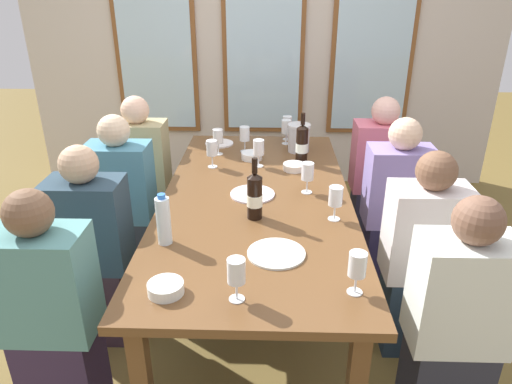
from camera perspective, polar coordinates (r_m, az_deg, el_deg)
ground_plane at (r=2.95m, az=0.03°, el=-13.67°), size 12.00×12.00×0.00m
back_wall_with_windows at (r=4.32m, az=0.94°, el=19.54°), size 4.22×0.10×2.90m
dining_table at (r=2.59m, az=0.04°, el=-1.97°), size 1.02×2.14×0.74m
white_plate_0 at (r=2.05m, az=2.47°, el=-7.42°), size 0.25×0.25×0.01m
white_plate_1 at (r=3.40m, az=-4.47°, el=5.88°), size 0.20×0.20×0.01m
white_plate_2 at (r=2.58m, az=-0.43°, el=-0.25°), size 0.24×0.24×0.01m
metal_pitcher at (r=3.23m, az=5.20°, el=6.56°), size 0.16×0.16×0.19m
wine_bottle_0 at (r=3.01m, az=5.57°, el=5.81°), size 0.08×0.08×0.33m
wine_bottle_1 at (r=2.29m, az=-0.26°, el=-0.45°), size 0.08×0.08×0.31m
tasting_bowl_0 at (r=3.09m, az=-0.53°, el=4.41°), size 0.14×0.14×0.05m
tasting_bowl_1 at (r=2.92m, az=4.60°, el=3.06°), size 0.13×0.13×0.04m
tasting_bowl_2 at (r=1.84m, az=-10.87°, el=-11.35°), size 0.14×0.14×0.04m
water_bottle at (r=2.12m, az=-11.12°, el=-3.38°), size 0.06×0.06×0.24m
wine_glass_0 at (r=2.94m, az=-5.36°, el=5.16°), size 0.07×0.07×0.17m
wine_glass_1 at (r=3.36m, az=3.69°, el=7.81°), size 0.07×0.07×0.17m
wine_glass_2 at (r=1.72m, az=-2.40°, el=-9.75°), size 0.07×0.07×0.17m
wine_glass_3 at (r=3.46m, az=3.80°, el=8.28°), size 0.07×0.07×0.17m
wine_glass_4 at (r=3.20m, az=-1.38°, el=6.98°), size 0.07×0.07×0.17m
wine_glass_5 at (r=3.16m, az=-4.62°, el=6.58°), size 0.07×0.07×0.17m
wine_glass_6 at (r=1.79m, az=12.16°, el=-8.67°), size 0.07×0.07×0.17m
wine_glass_7 at (r=2.31m, az=9.60°, el=-0.70°), size 0.07×0.07×0.17m
wine_glass_8 at (r=2.58m, az=6.25°, el=2.32°), size 0.07×0.07×0.17m
wine_glass_9 at (r=2.94m, az=0.23°, el=5.26°), size 0.07×0.07×0.17m
seated_person_0 at (r=3.46m, az=-13.59°, el=1.76°), size 0.38×0.24×1.11m
seated_person_1 at (r=3.46m, az=14.53°, el=1.61°), size 0.38×0.24×1.11m
seated_person_2 at (r=3.05m, az=-15.74°, el=-1.66°), size 0.38×0.24×1.11m
seated_person_3 at (r=3.01m, az=16.44°, el=-2.18°), size 0.38×0.24×1.11m
seated_person_4 at (r=2.61m, az=-19.08°, el=-6.90°), size 0.38×0.24×1.11m
seated_person_5 at (r=2.54m, az=19.33°, el=-7.89°), size 0.38×0.24×1.11m
seated_person_6 at (r=2.23m, az=-23.49°, el=-13.62°), size 0.38×0.24×1.11m
seated_person_7 at (r=2.17m, az=22.93°, el=-14.71°), size 0.38×0.24×1.11m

